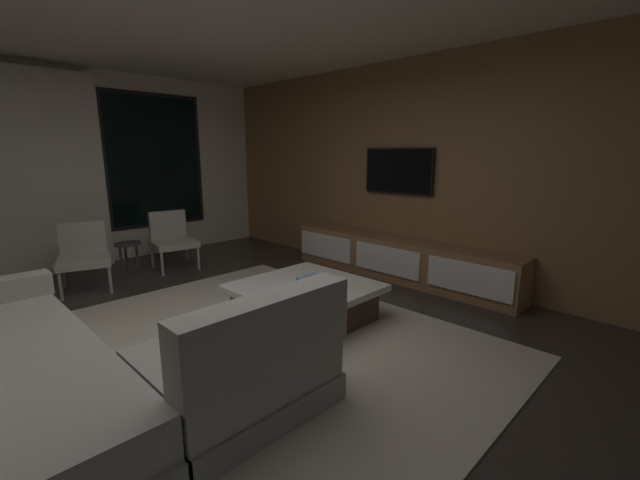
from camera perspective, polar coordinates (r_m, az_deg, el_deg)
name	(u,v)px	position (r m, az deg, el deg)	size (l,w,h in m)	color
floor	(205,358)	(3.42, -15.90, -15.69)	(9.20, 9.20, 0.00)	#332B26
back_wall_with_window	(54,171)	(6.45, -33.46, 8.17)	(6.60, 0.30, 2.70)	beige
media_wall	(420,171)	(5.24, 13.96, 9.40)	(0.12, 7.80, 2.70)	#8E6642
area_rug	(249,346)	(3.51, -9.94, -14.57)	(3.20, 3.80, 0.01)	beige
sectional_couch	(74,375)	(2.91, -31.44, -15.91)	(1.98, 2.50, 0.82)	gray
coffee_table	(305,302)	(3.88, -2.15, -8.76)	(1.16, 1.16, 0.36)	#472E20
book_stack_on_coffee_table	(312,279)	(3.92, -1.10, -5.54)	(0.28, 0.19, 0.05)	#8051D8
accent_chair_near_window	(172,237)	(5.94, -20.21, 0.40)	(0.62, 0.64, 0.78)	#B2ADA0
accent_chair_by_curtain	(84,253)	(5.44, -30.40, -1.59)	(0.68, 0.69, 0.78)	#B2ADA0
side_stool	(128,249)	(5.68, -25.50, -1.19)	(0.32, 0.32, 0.46)	#333338
media_console	(400,260)	(5.18, 11.21, -2.80)	(0.46, 3.10, 0.52)	#8E6642
mounted_tv	(398,171)	(5.28, 10.99, 9.56)	(0.05, 0.98, 0.57)	black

